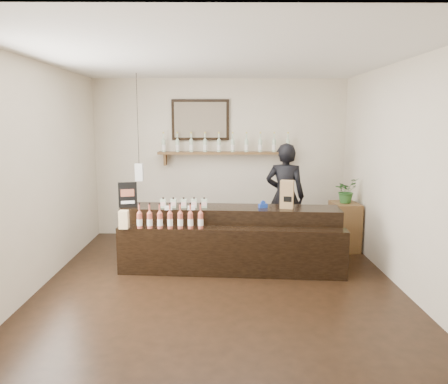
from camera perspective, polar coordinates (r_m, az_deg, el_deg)
ground at (r=5.76m, az=-0.52°, el=-11.74°), size 5.00×5.00×0.00m
room_shell at (r=5.39m, az=-0.55°, el=5.41°), size 5.00×5.00×5.00m
back_wall_decor at (r=7.76m, az=-1.70°, el=7.03°), size 2.66×0.96×1.69m
counter at (r=6.19m, az=0.77°, el=-6.28°), size 3.11×1.07×1.01m
promo_sign at (r=6.27m, az=-12.47°, el=-0.38°), size 0.26×0.08×0.36m
paper_bag at (r=6.14m, az=8.23°, el=-0.31°), size 0.21×0.18×0.39m
tape_dispenser at (r=6.15m, az=5.12°, el=-1.70°), size 0.13×0.08×0.10m
side_cabinet at (r=7.30m, az=15.45°, el=-4.36°), size 0.43×0.56×0.77m
potted_plant at (r=7.18m, az=15.65°, el=0.18°), size 0.47×0.46×0.40m
shopkeeper at (r=7.09m, az=7.98°, el=0.33°), size 0.80×0.63×1.94m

